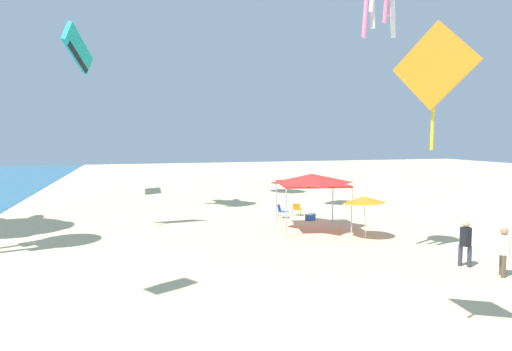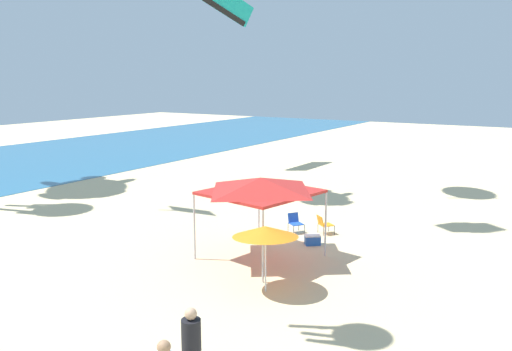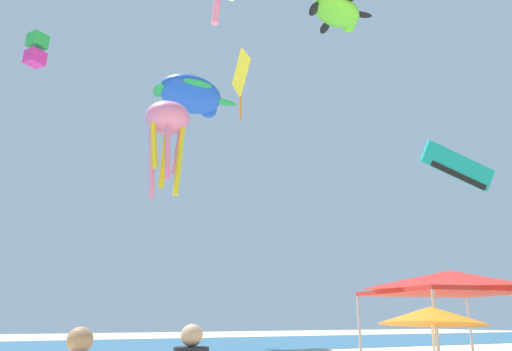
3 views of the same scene
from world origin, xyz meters
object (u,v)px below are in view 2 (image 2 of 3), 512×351
at_px(canopy_tent, 261,186).
at_px(beach_umbrella, 265,231).
at_px(folding_chair_right_of_tent, 324,223).
at_px(cooler_box, 313,240).
at_px(person_by_tent, 191,340).
at_px(kite_parafoil_teal, 224,2).
at_px(folding_chair_facing_ocean, 295,221).

xyz_separation_m(canopy_tent, beach_umbrella, (-2.54, -1.70, -0.81)).
bearing_deg(folding_chair_right_of_tent, cooler_box, 137.09).
bearing_deg(cooler_box, person_by_tent, -168.82).
bearing_deg(kite_parafoil_teal, person_by_tent, -135.07).
bearing_deg(cooler_box, canopy_tent, 157.71).
height_order(folding_chair_facing_ocean, person_by_tent, person_by_tent).
bearing_deg(folding_chair_facing_ocean, folding_chair_right_of_tent, -36.29).
relative_size(person_by_tent, kite_parafoil_teal, 0.33).
bearing_deg(canopy_tent, cooler_box, -22.29).
xyz_separation_m(cooler_box, kite_parafoil_teal, (14.41, 14.22, 11.80)).
relative_size(beach_umbrella, folding_chair_facing_ocean, 2.67).
relative_size(folding_chair_right_of_tent, person_by_tent, 0.46).
distance_m(canopy_tent, cooler_box, 3.62).
xyz_separation_m(folding_chair_facing_ocean, kite_parafoil_teal, (13.22, 12.82, 11.53)).
bearing_deg(folding_chair_right_of_tent, folding_chair_facing_ocean, 57.10).
relative_size(canopy_tent, kite_parafoil_teal, 0.76).
xyz_separation_m(folding_chair_right_of_tent, cooler_box, (-1.57, -0.23, -0.27)).
bearing_deg(canopy_tent, person_by_tent, -159.05).
xyz_separation_m(beach_umbrella, folding_chair_facing_ocean, (6.12, 2.12, -1.44)).
height_order(canopy_tent, cooler_box, canopy_tent).
bearing_deg(folding_chair_right_of_tent, kite_parafoil_teal, -3.69).
xyz_separation_m(canopy_tent, person_by_tent, (-7.87, -3.01, -1.67)).
distance_m(cooler_box, kite_parafoil_teal, 23.43).
relative_size(folding_chair_facing_ocean, kite_parafoil_teal, 0.15).
distance_m(beach_umbrella, cooler_box, 5.27).
height_order(canopy_tent, person_by_tent, canopy_tent).
bearing_deg(canopy_tent, folding_chair_facing_ocean, 6.73).
bearing_deg(folding_chair_right_of_tent, canopy_tent, 118.07).
height_order(canopy_tent, folding_chair_right_of_tent, canopy_tent).
distance_m(beach_umbrella, person_by_tent, 5.56).
relative_size(canopy_tent, folding_chair_right_of_tent, 5.08).
bearing_deg(beach_umbrella, cooler_box, 8.24).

